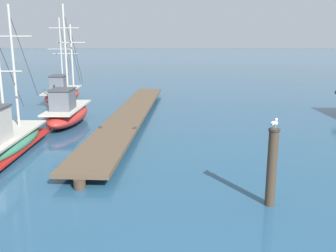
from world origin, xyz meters
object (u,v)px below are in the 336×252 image
(fishing_boat_2, at_px, (2,140))
(mooring_piling, at_px, (272,166))
(perched_seagull, at_px, (275,123))
(fishing_boat_0, at_px, (62,93))
(fishing_boat_1, at_px, (67,112))

(fishing_boat_2, relative_size, mooring_piling, 3.55)
(perched_seagull, bearing_deg, fishing_boat_0, 124.15)
(fishing_boat_0, distance_m, perched_seagull, 20.18)
(fishing_boat_1, relative_size, fishing_boat_2, 0.84)
(fishing_boat_1, bearing_deg, mooring_piling, -47.75)
(fishing_boat_2, height_order, mooring_piling, fishing_boat_2)
(fishing_boat_0, height_order, fishing_boat_2, fishing_boat_0)
(fishing_boat_2, bearing_deg, mooring_piling, -23.77)
(fishing_boat_0, height_order, perched_seagull, fishing_boat_0)
(fishing_boat_0, height_order, fishing_boat_1, fishing_boat_1)
(fishing_boat_0, bearing_deg, mooring_piling, -55.84)
(perched_seagull, bearing_deg, fishing_boat_2, 156.19)
(fishing_boat_0, xyz_separation_m, fishing_boat_1, (2.68, -7.16, 0.04))
(fishing_boat_2, bearing_deg, perched_seagull, -23.81)
(fishing_boat_0, distance_m, fishing_boat_1, 7.64)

